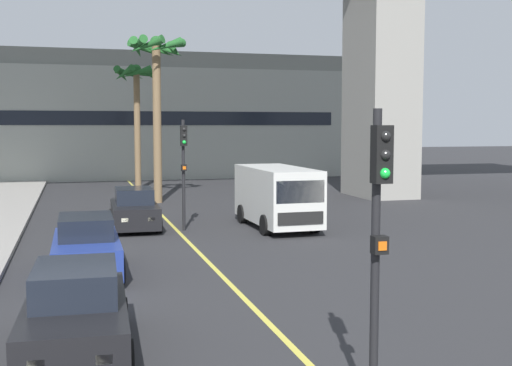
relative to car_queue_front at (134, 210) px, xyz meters
name	(u,v)px	position (x,y,z in m)	size (l,w,h in m)	color
lane_stripe_center	(182,235)	(1.50, -2.13, -0.72)	(0.14, 56.00, 0.01)	#DBCC4C
pier_building_backdrop	(123,117)	(1.50, 26.17, 3.92)	(34.85, 8.04, 9.41)	#ADB2A8
car_queue_front	(134,210)	(0.00, 0.00, 0.00)	(1.92, 4.14, 1.56)	black
car_queue_second	(86,247)	(-1.94, -7.55, 0.00)	(1.85, 4.11, 1.56)	navy
car_queue_third	(76,315)	(-2.23, -13.94, 0.00)	(1.96, 4.16, 1.56)	black
delivery_van	(277,195)	(5.36, -1.37, 0.57)	(2.24, 5.29, 2.36)	silver
traffic_light_median_near	(378,221)	(1.67, -17.54, 1.99)	(0.24, 0.37, 4.20)	black
traffic_light_median_far	(184,159)	(1.77, -1.07, 1.99)	(0.24, 0.37, 4.20)	black
palm_tree_near_median	(156,70)	(1.93, 8.25, 6.07)	(3.04, 3.07, 8.51)	brown
palm_tree_mid_median	(137,90)	(1.62, 15.67, 5.44)	(2.97, 2.97, 7.74)	brown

